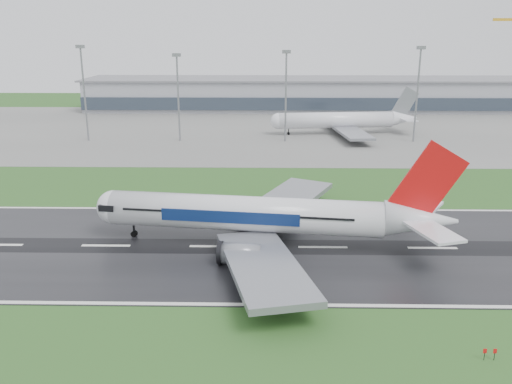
{
  "coord_description": "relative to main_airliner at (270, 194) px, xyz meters",
  "views": [
    {
      "loc": [
        -30.53,
        -91.03,
        37.78
      ],
      "look_at": [
        -32.49,
        12.0,
        7.0
      ],
      "focal_mm": 37.48,
      "sensor_mm": 36.0,
      "label": 1
    }
  ],
  "objects": [
    {
      "name": "floodmast_0",
      "position": [
        -65.56,
        98.68,
        6.44
      ],
      "size": [
        0.64,
        0.64,
        32.59
      ],
      "primitive_type": "cylinder",
      "color": "gray",
      "rests_on": "ground"
    },
    {
      "name": "floodmast_3",
      "position": [
        52.49,
        98.68,
        6.28
      ],
      "size": [
        0.64,
        0.64,
        32.28
      ],
      "primitive_type": "cylinder",
      "color": "gray",
      "rests_on": "ground"
    },
    {
      "name": "ground",
      "position": [
        29.8,
        -1.32,
        -9.86
      ],
      "size": [
        520.0,
        520.0,
        0.0
      ],
      "primitive_type": "plane",
      "color": "#234D1C",
      "rests_on": "ground"
    },
    {
      "name": "floodmast_1",
      "position": [
        -32.04,
        98.68,
        5.03
      ],
      "size": [
        0.64,
        0.64,
        29.78
      ],
      "primitive_type": "cylinder",
      "color": "gray",
      "rests_on": "ground"
    },
    {
      "name": "parked_airliner",
      "position": [
        28.55,
        113.82,
        -1.18
      ],
      "size": [
        64.82,
        61.29,
        17.21
      ],
      "primitive_type": null,
      "rotation": [
        0.0,
        0.0,
        0.12
      ],
      "color": "silver",
      "rests_on": "apron"
    },
    {
      "name": "runway",
      "position": [
        29.8,
        -1.32,
        -9.81
      ],
      "size": [
        400.0,
        45.0,
        0.1
      ],
      "primitive_type": "cube",
      "color": "black",
      "rests_on": "ground"
    },
    {
      "name": "apron",
      "position": [
        29.8,
        123.68,
        -9.82
      ],
      "size": [
        400.0,
        130.0,
        0.08
      ],
      "primitive_type": "cube",
      "color": "slate",
      "rests_on": "ground"
    },
    {
      "name": "floodmast_2",
      "position": [
        6.22,
        98.68,
        5.6
      ],
      "size": [
        0.64,
        0.64,
        30.91
      ],
      "primitive_type": "cylinder",
      "color": "gray",
      "rests_on": "ground"
    },
    {
      "name": "terminal",
      "position": [
        29.8,
        183.68,
        -2.36
      ],
      "size": [
        240.0,
        36.0,
        15.0
      ],
      "primitive_type": "cube",
      "color": "gray",
      "rests_on": "ground"
    },
    {
      "name": "main_airliner",
      "position": [
        0.0,
        0.0,
        0.0
      ],
      "size": [
        73.59,
        70.87,
        19.52
      ],
      "primitive_type": null,
      "rotation": [
        0.0,
        0.0,
        -0.13
      ],
      "color": "silver",
      "rests_on": "runway"
    }
  ]
}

